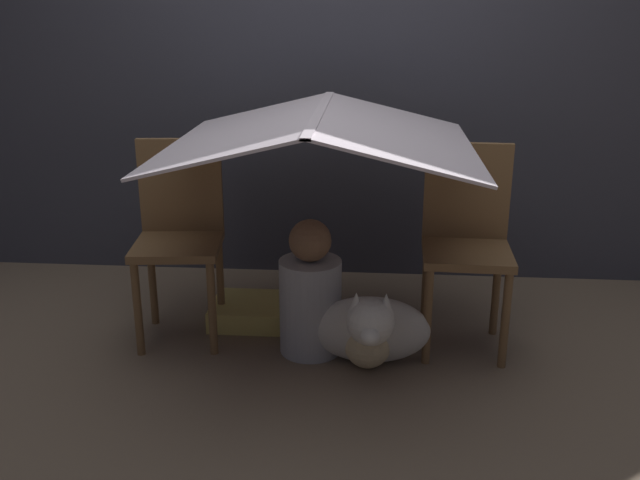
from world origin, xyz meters
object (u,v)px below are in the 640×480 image
object	(u,v)px
dog	(371,328)
chair_left	(179,230)
person_front	(310,296)
chair_right	(466,237)

from	to	relation	value
dog	chair_left	bearing A→B (deg)	162.28
person_front	dog	xyz separation A→B (m)	(0.27, -0.13, -0.08)
chair_right	person_front	size ratio (longest dim) A/B	1.48
chair_right	person_front	world-z (taller)	chair_right
chair_right	dog	size ratio (longest dim) A/B	1.76
chair_left	person_front	size ratio (longest dim) A/B	1.48
chair_left	dog	size ratio (longest dim) A/B	1.76
chair_left	person_front	distance (m)	0.67
chair_right	dog	bearing A→B (deg)	-143.74
dog	chair_right	bearing A→B (deg)	34.35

